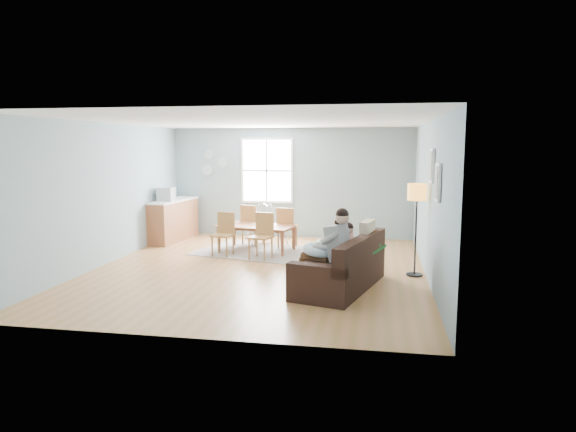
% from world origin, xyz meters
% --- Properties ---
extents(room, '(8.40, 9.40, 3.90)m').
position_xyz_m(room, '(0.00, 0.00, 2.42)').
color(room, '#A7773B').
extents(window, '(1.32, 0.08, 1.62)m').
position_xyz_m(window, '(-0.60, 3.46, 1.65)').
color(window, white).
rests_on(window, room).
extents(pictures, '(0.05, 1.34, 0.74)m').
position_xyz_m(pictures, '(2.97, -1.05, 1.85)').
color(pictures, white).
rests_on(pictures, room).
extents(wall_plates, '(0.67, 0.02, 0.66)m').
position_xyz_m(wall_plates, '(-2.00, 3.47, 1.83)').
color(wall_plates, '#889DA3').
rests_on(wall_plates, room).
extents(sofa, '(1.43, 2.27, 0.85)m').
position_xyz_m(sofa, '(1.62, -1.03, 0.30)').
color(sofa, black).
rests_on(sofa, room).
extents(green_throw, '(1.15, 1.03, 0.04)m').
position_xyz_m(green_throw, '(1.73, -0.33, 0.54)').
color(green_throw, '#12511E').
rests_on(green_throw, sofa).
extents(beige_pillow, '(0.26, 0.53, 0.51)m').
position_xyz_m(beige_pillow, '(1.98, -0.56, 0.78)').
color(beige_pillow, '#BDAB90').
rests_on(beige_pillow, sofa).
extents(father, '(0.98, 0.64, 1.33)m').
position_xyz_m(father, '(1.41, -1.28, 0.72)').
color(father, gray).
rests_on(father, sofa).
extents(nursing_pillow, '(0.62, 0.61, 0.22)m').
position_xyz_m(nursing_pillow, '(1.26, -1.24, 0.66)').
color(nursing_pillow, silver).
rests_on(nursing_pillow, father).
extents(infant, '(0.14, 0.38, 0.14)m').
position_xyz_m(infant, '(1.26, -1.21, 0.75)').
color(infant, white).
rests_on(infant, nursing_pillow).
extents(toddler, '(0.55, 0.39, 0.81)m').
position_xyz_m(toddler, '(1.60, -0.82, 0.71)').
color(toddler, white).
rests_on(toddler, sofa).
extents(floor_lamp, '(0.33, 0.33, 1.62)m').
position_xyz_m(floor_lamp, '(2.80, 0.01, 1.34)').
color(floor_lamp, black).
rests_on(floor_lamp, room).
extents(storage_cube, '(0.54, 0.51, 0.51)m').
position_xyz_m(storage_cube, '(1.15, -1.78, 0.25)').
color(storage_cube, silver).
rests_on(storage_cube, room).
extents(rug, '(2.79, 2.35, 0.01)m').
position_xyz_m(rug, '(-0.43, 1.56, 0.01)').
color(rug, gray).
rests_on(rug, room).
extents(dining_table, '(1.76, 1.18, 0.57)m').
position_xyz_m(dining_table, '(-0.43, 1.56, 0.28)').
color(dining_table, brown).
rests_on(dining_table, rug).
extents(chair_sw, '(0.46, 0.46, 0.89)m').
position_xyz_m(chair_sw, '(-1.00, 1.08, 0.50)').
color(chair_sw, brown).
rests_on(chair_sw, rug).
extents(chair_se, '(0.51, 0.51, 0.93)m').
position_xyz_m(chair_se, '(-0.14, 0.88, 0.53)').
color(chair_se, brown).
rests_on(chair_se, rug).
extents(chair_nw, '(0.53, 0.53, 0.93)m').
position_xyz_m(chair_nw, '(-0.72, 2.25, 0.53)').
color(chair_nw, brown).
rests_on(chair_nw, rug).
extents(chair_ne, '(0.45, 0.45, 0.91)m').
position_xyz_m(chair_ne, '(0.15, 2.04, 0.52)').
color(chair_ne, brown).
rests_on(chair_ne, rug).
extents(counter, '(0.69, 1.81, 0.99)m').
position_xyz_m(counter, '(-2.70, 2.50, 0.50)').
color(counter, brown).
rests_on(counter, room).
extents(monitor, '(0.34, 0.33, 0.32)m').
position_xyz_m(monitor, '(-2.72, 2.16, 1.15)').
color(monitor, '#A1A1A5').
rests_on(monitor, counter).
extents(baby_swing, '(1.16, 1.17, 0.89)m').
position_xyz_m(baby_swing, '(-0.44, 2.61, 0.40)').
color(baby_swing, '#A1A1A5').
rests_on(baby_swing, room).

